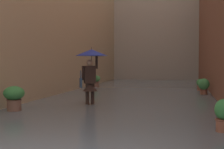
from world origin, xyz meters
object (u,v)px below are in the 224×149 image
object	(u,v)px
person_wading	(91,64)
potted_plant_far_left	(223,116)
potted_plant_mid_right	(14,97)
potted_plant_near_left	(200,85)
potted_plant_mid_left	(204,86)
potted_plant_far_right	(95,81)

from	to	relation	value
person_wading	potted_plant_far_left	world-z (taller)	person_wading
person_wading	potted_plant_mid_right	size ratio (longest dim) A/B	2.48
potted_plant_near_left	potted_plant_mid_right	bearing A→B (deg)	55.12
potted_plant_far_left	potted_plant_mid_right	distance (m)	5.96
potted_plant_mid_left	potted_plant_near_left	xyz separation A→B (m)	(0.03, -2.04, -0.10)
potted_plant_far_left	potted_plant_mid_right	bearing A→B (deg)	-18.20
potted_plant_mid_right	potted_plant_far_right	bearing A→B (deg)	-89.86
potted_plant_mid_left	potted_plant_far_right	bearing A→B (deg)	-30.56
potted_plant_mid_right	potted_plant_near_left	bearing A→B (deg)	-124.88
potted_plant_mid_left	potted_plant_mid_right	bearing A→B (deg)	47.03
potted_plant_near_left	potted_plant_mid_right	world-z (taller)	potted_plant_mid_right
person_wading	potted_plant_mid_left	distance (m)	5.95
potted_plant_far_left	potted_plant_far_right	size ratio (longest dim) A/B	1.02
person_wading	potted_plant_mid_left	bearing A→B (deg)	-132.66
person_wading	potted_plant_mid_left	size ratio (longest dim) A/B	2.56
potted_plant_mid_left	potted_plant_far_left	size ratio (longest dim) A/B	1.04
potted_plant_far_left	potted_plant_far_right	distance (m)	12.84
potted_plant_far_left	potted_plant_mid_right	world-z (taller)	potted_plant_mid_right
potted_plant_near_left	potted_plant_mid_left	bearing A→B (deg)	90.96
person_wading	potted_plant_mid_left	xyz separation A→B (m)	(-3.97, -4.31, -0.99)
potted_plant_near_left	potted_plant_mid_right	size ratio (longest dim) A/B	0.81
potted_plant_mid_left	potted_plant_near_left	size ratio (longest dim) A/B	1.19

